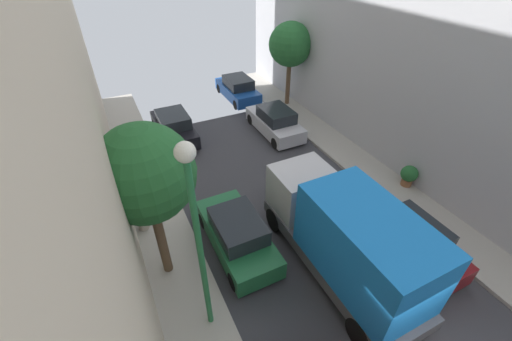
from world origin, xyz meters
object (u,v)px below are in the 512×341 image
Objects in this scene: parked_car_left_4 at (174,127)px; street_tree_1 at (290,45)px; delivery_truck at (346,237)px; street_tree_2 at (145,174)px; parked_car_right_2 at (408,239)px; potted_plant_5 at (142,220)px; parked_car_left_3 at (237,234)px; parked_car_right_4 at (238,89)px; potted_plant_4 at (131,173)px; parked_car_right_3 at (275,122)px; lamp_post at (196,225)px; potted_plant_1 at (409,175)px.

street_tree_1 reaches higher than parked_car_left_4.
parked_car_left_4 is 0.64× the size of delivery_truck.
parked_car_right_2 is at bearing -20.44° from street_tree_2.
parked_car_right_2 is 2.93m from delivery_truck.
parked_car_left_3 is at bearing -39.44° from potted_plant_5.
parked_car_left_4 and parked_car_right_4 have the same top height.
parked_car_left_3 reaches higher than potted_plant_5.
parked_car_right_4 is at bearing 90.00° from parked_car_right_2.
parked_car_left_4 is 4.25m from potted_plant_4.
delivery_truck is 1.27× the size of street_tree_1.
parked_car_right_4 reaches higher than potted_plant_4.
parked_car_right_4 is 4.81m from street_tree_1.
parked_car_right_2 is 12.04m from potted_plant_4.
potted_plant_4 is (-2.88, -3.12, -0.20)m from parked_car_left_4.
parked_car_left_4 is 8.66m from street_tree_1.
lamp_post is at bearing -128.13° from parked_car_right_3.
parked_car_left_4 is 4.16× the size of potted_plant_1.
parked_car_right_2 reaches higher than potted_plant_5.
parked_car_right_2 and parked_car_right_3 have the same top height.
parked_car_left_3 is 8.82m from parked_car_right_3.
parked_car_left_3 is at bearing -63.74° from potted_plant_4.
potted_plant_5 is (-8.37, -9.92, -0.16)m from parked_car_right_4.
lamp_post reaches higher than potted_plant_1.
street_tree_1 is (2.57, 12.83, 3.26)m from parked_car_right_2.
parked_car_right_3 is 5.39m from parked_car_right_4.
street_tree_2 reaches higher than parked_car_right_3.
lamp_post is at bearing 177.50° from delivery_truck.
parked_car_right_4 is at bearing 49.85° from potted_plant_5.
lamp_post is (-7.30, -14.69, 3.48)m from parked_car_right_4.
delivery_truck reaches higher than potted_plant_1.
potted_plant_4 is (-2.88, 5.84, -0.20)m from parked_car_left_3.
parked_car_right_2 is at bearing -4.45° from lamp_post.
parked_car_right_2 is (5.40, -2.90, 0.00)m from parked_car_left_3.
parked_car_right_4 is 15.07m from street_tree_2.
lamp_post reaches higher than parked_car_left_4.
parked_car_right_4 is at bearing 103.50° from potted_plant_1.
street_tree_1 reaches higher than parked_car_right_3.
street_tree_1 reaches higher than delivery_truck.
parked_car_left_4 is 5.75m from parked_car_right_3.
potted_plant_4 is at bearing 88.61° from potted_plant_5.
parked_car_right_4 is at bearing 90.00° from parked_car_right_3.
parked_car_left_3 is 0.76× the size of street_tree_2.
lamp_post is at bearing -74.09° from street_tree_2.
parked_car_right_2 is 4.08m from potted_plant_1.
potted_plant_5 is at bearing -151.55° from parked_car_right_3.
parked_car_left_4 is 11.85m from delivery_truck.
parked_car_right_2 is 9.87m from parked_car_right_3.
delivery_truck is at bearing -100.28° from parked_car_right_4.
parked_car_left_4 and parked_car_right_3 have the same top height.
parked_car_left_4 is 0.81× the size of street_tree_1.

